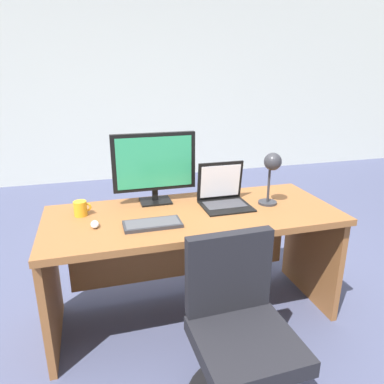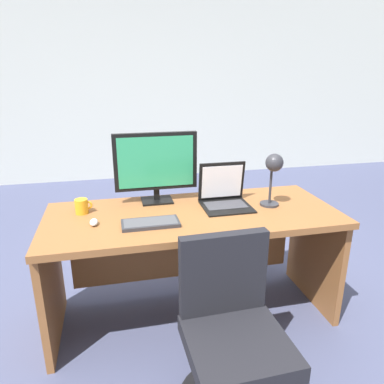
{
  "view_description": "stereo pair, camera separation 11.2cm",
  "coord_description": "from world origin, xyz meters",
  "px_view_note": "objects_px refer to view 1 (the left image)",
  "views": [
    {
      "loc": [
        -0.57,
        -1.95,
        1.56
      ],
      "look_at": [
        0.0,
        0.04,
        0.86
      ],
      "focal_mm": 33.56,
      "sensor_mm": 36.0,
      "label": 1
    },
    {
      "loc": [
        -0.46,
        -1.98,
        1.56
      ],
      "look_at": [
        0.0,
        0.04,
        0.86
      ],
      "focal_mm": 33.56,
      "sensor_mm": 36.0,
      "label": 2
    }
  ],
  "objects_px": {
    "monitor": "(154,164)",
    "desk_lamp": "(272,168)",
    "desk": "(192,239)",
    "laptop": "(223,192)",
    "keyboard": "(152,224)",
    "coffee_mug": "(81,208)",
    "mouse": "(95,224)",
    "office_chair": "(240,343)"
  },
  "relations": [
    {
      "from": "mouse",
      "to": "coffee_mug",
      "type": "distance_m",
      "value": 0.21
    },
    {
      "from": "desk",
      "to": "monitor",
      "type": "distance_m",
      "value": 0.54
    },
    {
      "from": "coffee_mug",
      "to": "monitor",
      "type": "bearing_deg",
      "value": 13.04
    },
    {
      "from": "monitor",
      "to": "desk_lamp",
      "type": "bearing_deg",
      "value": -20.1
    },
    {
      "from": "desk",
      "to": "keyboard",
      "type": "relative_size",
      "value": 5.53
    },
    {
      "from": "keyboard",
      "to": "coffee_mug",
      "type": "xyz_separation_m",
      "value": [
        -0.38,
        0.27,
        0.03
      ]
    },
    {
      "from": "keyboard",
      "to": "coffee_mug",
      "type": "height_order",
      "value": "coffee_mug"
    },
    {
      "from": "office_chair",
      "to": "mouse",
      "type": "bearing_deg",
      "value": 135.06
    },
    {
      "from": "laptop",
      "to": "office_chair",
      "type": "distance_m",
      "value": 0.94
    },
    {
      "from": "desk_lamp",
      "to": "coffee_mug",
      "type": "xyz_separation_m",
      "value": [
        -1.16,
        0.15,
        -0.2
      ]
    },
    {
      "from": "laptop",
      "to": "office_chair",
      "type": "bearing_deg",
      "value": -103.56
    },
    {
      "from": "desk",
      "to": "office_chair",
      "type": "height_order",
      "value": "office_chair"
    },
    {
      "from": "laptop",
      "to": "coffee_mug",
      "type": "bearing_deg",
      "value": 177.79
    },
    {
      "from": "desk_lamp",
      "to": "coffee_mug",
      "type": "relative_size",
      "value": 3.32
    },
    {
      "from": "keyboard",
      "to": "desk_lamp",
      "type": "relative_size",
      "value": 0.93
    },
    {
      "from": "keyboard",
      "to": "office_chair",
      "type": "distance_m",
      "value": 0.76
    },
    {
      "from": "keyboard",
      "to": "mouse",
      "type": "height_order",
      "value": "mouse"
    },
    {
      "from": "desk",
      "to": "coffee_mug",
      "type": "relative_size",
      "value": 17.19
    },
    {
      "from": "coffee_mug",
      "to": "office_chair",
      "type": "distance_m",
      "value": 1.17
    },
    {
      "from": "laptop",
      "to": "desk_lamp",
      "type": "xyz_separation_m",
      "value": [
        0.28,
        -0.11,
        0.16
      ]
    },
    {
      "from": "mouse",
      "to": "coffee_mug",
      "type": "relative_size",
      "value": 0.76
    },
    {
      "from": "laptop",
      "to": "desk_lamp",
      "type": "relative_size",
      "value": 0.88
    },
    {
      "from": "coffee_mug",
      "to": "office_chair",
      "type": "height_order",
      "value": "office_chair"
    },
    {
      "from": "laptop",
      "to": "keyboard",
      "type": "relative_size",
      "value": 0.94
    },
    {
      "from": "monitor",
      "to": "laptop",
      "type": "height_order",
      "value": "monitor"
    },
    {
      "from": "monitor",
      "to": "coffee_mug",
      "type": "relative_size",
      "value": 5.16
    },
    {
      "from": "desk_lamp",
      "to": "office_chair",
      "type": "bearing_deg",
      "value": -125.0
    },
    {
      "from": "desk",
      "to": "laptop",
      "type": "distance_m",
      "value": 0.37
    },
    {
      "from": "monitor",
      "to": "keyboard",
      "type": "relative_size",
      "value": 1.66
    },
    {
      "from": "monitor",
      "to": "laptop",
      "type": "distance_m",
      "value": 0.47
    },
    {
      "from": "laptop",
      "to": "monitor",
      "type": "bearing_deg",
      "value": 161.03
    },
    {
      "from": "laptop",
      "to": "mouse",
      "type": "distance_m",
      "value": 0.83
    },
    {
      "from": "laptop",
      "to": "mouse",
      "type": "bearing_deg",
      "value": -168.62
    },
    {
      "from": "office_chair",
      "to": "laptop",
      "type": "bearing_deg",
      "value": 76.44
    },
    {
      "from": "monitor",
      "to": "desk_lamp",
      "type": "height_order",
      "value": "monitor"
    },
    {
      "from": "desk",
      "to": "keyboard",
      "type": "distance_m",
      "value": 0.39
    },
    {
      "from": "desk",
      "to": "laptop",
      "type": "xyz_separation_m",
      "value": [
        0.22,
        0.06,
        0.28
      ]
    },
    {
      "from": "monitor",
      "to": "coffee_mug",
      "type": "bearing_deg",
      "value": -166.96
    },
    {
      "from": "monitor",
      "to": "coffee_mug",
      "type": "height_order",
      "value": "monitor"
    },
    {
      "from": "coffee_mug",
      "to": "office_chair",
      "type": "relative_size",
      "value": 0.12
    },
    {
      "from": "mouse",
      "to": "office_chair",
      "type": "xyz_separation_m",
      "value": [
        0.62,
        -0.62,
        -0.43
      ]
    },
    {
      "from": "monitor",
      "to": "office_chair",
      "type": "height_order",
      "value": "monitor"
    }
  ]
}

